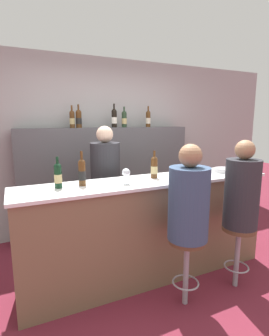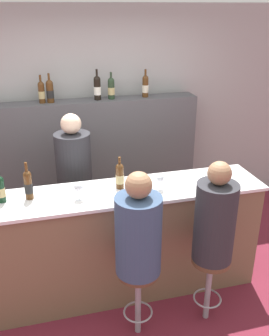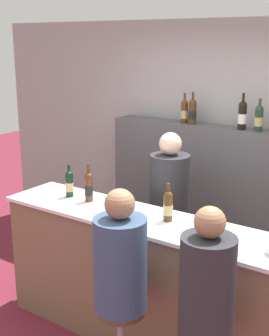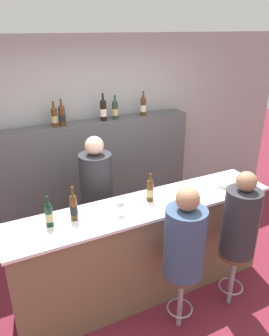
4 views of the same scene
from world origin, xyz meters
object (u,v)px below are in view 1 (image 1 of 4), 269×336
wine_bottle_counter_2 (154,167)px  wine_glass_0 (126,173)px  wine_glass_1 (187,168)px  wine_bottle_backbar_3 (124,119)px  wine_bottle_counter_0 (58,175)px  bar_stool_left (187,254)px  guest_seated_right (242,190)px  wine_bottle_backbar_1 (79,119)px  metal_bowl (224,170)px  wine_bottle_backbar_4 (148,119)px  wine_bottle_backbar_0 (72,119)px  guest_seated_left (189,200)px  wine_bottle_backbar_2 (114,118)px  bar_stool_right (238,241)px  wine_bottle_counter_1 (82,172)px  bartender (106,197)px

wine_bottle_counter_2 → wine_glass_0: 0.40m
wine_glass_0 → wine_glass_1: bearing=-0.0°
wine_bottle_backbar_3 → wine_bottle_counter_0: bearing=-133.1°
bar_stool_left → guest_seated_right: guest_seated_right is taller
wine_bottle_backbar_1 → metal_bowl: size_ratio=1.37×
wine_bottle_backbar_3 → wine_glass_0: 1.59m
wine_glass_0 → wine_bottle_backbar_3: bearing=67.6°
wine_bottle_backbar_4 → wine_bottle_counter_2: bearing=-115.2°
wine_bottle_backbar_0 → wine_bottle_backbar_3: (0.77, 0.00, 0.00)m
metal_bowl → guest_seated_left: guest_seated_left is taller
wine_glass_0 → bar_stool_left: wine_glass_0 is taller
wine_glass_1 → wine_bottle_backbar_2: bearing=102.1°
wine_glass_1 → bar_stool_right: (0.30, -0.49, -0.68)m
wine_bottle_backbar_3 → bar_stool_right: 2.28m
bar_stool_left → guest_seated_right: size_ratio=0.75×
wine_bottle_counter_0 → bar_stool_left: bearing=-31.4°
wine_glass_1 → guest_seated_left: bearing=-124.1°
wine_bottle_counter_0 → wine_bottle_counter_2: 0.99m
wine_bottle_counter_0 → wine_bottle_counter_1: wine_bottle_counter_1 is taller
wine_bottle_counter_1 → wine_bottle_backbar_1: (0.29, 1.27, 0.50)m
wine_bottle_backbar_2 → guest_seated_left: wine_bottle_backbar_2 is taller
wine_bottle_backbar_1 → wine_bottle_backbar_4: size_ratio=1.00×
wine_glass_1 → bartender: bartender is taller
wine_bottle_counter_2 → guest_seated_right: bearing=-44.0°
wine_bottle_backbar_1 → bar_stool_right: size_ratio=0.49×
wine_bottle_counter_2 → wine_bottle_backbar_2: 1.37m
wine_bottle_backbar_3 → wine_glass_1: size_ratio=2.09×
guest_seated_left → wine_bottle_counter_2: bearing=90.3°
wine_bottle_counter_0 → guest_seated_right: size_ratio=0.34×
wine_bottle_backbar_1 → wine_bottle_backbar_2: (0.52, 0.00, 0.01)m
wine_bottle_backbar_0 → wine_glass_1: bearing=-56.7°
wine_glass_1 → bar_stool_left: wine_glass_1 is taller
wine_glass_0 → bar_stool_right: size_ratio=0.24×
wine_bottle_counter_0 → guest_seated_left: guest_seated_left is taller
wine_bottle_backbar_1 → bar_stool_left: wine_bottle_backbar_1 is taller
wine_bottle_backbar_1 → wine_bottle_backbar_0: bearing=-180.0°
bartender → metal_bowl: bearing=-28.5°
metal_bowl → bar_stool_left: size_ratio=0.36×
wine_bottle_backbar_2 → wine_glass_0: size_ratio=2.22×
wine_bottle_counter_1 → wine_glass_0: (0.40, -0.12, -0.02)m
wine_bottle_backbar_1 → wine_bottle_backbar_3: 0.68m
wine_bottle_backbar_3 → guest_seated_left: 2.02m
bar_stool_left → wine_glass_0: bearing=127.9°
wine_bottle_counter_1 → wine_bottle_backbar_1: size_ratio=1.03×
wine_bottle_backbar_0 → metal_bowl: wine_bottle_backbar_0 is taller
guest_seated_right → wine_bottle_backbar_4: bearing=91.0°
wine_bottle_backbar_2 → wine_bottle_backbar_3: bearing=-0.0°
bartender → wine_bottle_counter_0: bearing=-137.4°
wine_glass_1 → guest_seated_right: size_ratio=0.17×
wine_bottle_backbar_0 → bar_stool_left: wine_bottle_backbar_0 is taller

